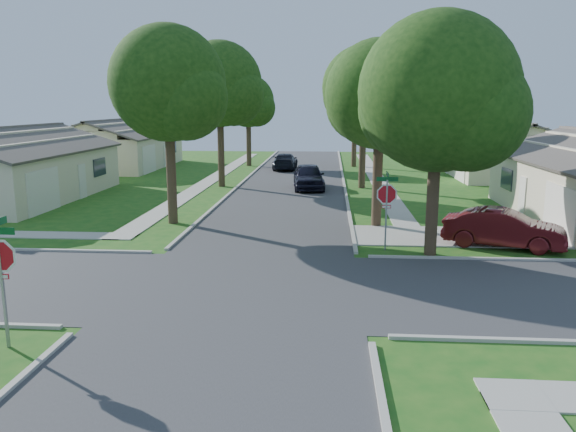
% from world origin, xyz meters
% --- Properties ---
extents(ground, '(100.00, 100.00, 0.00)m').
position_xyz_m(ground, '(0.00, 0.00, 0.00)').
color(ground, '#1B5517').
rests_on(ground, ground).
extents(road_ns, '(7.00, 100.00, 0.02)m').
position_xyz_m(road_ns, '(0.00, 0.00, 0.00)').
color(road_ns, '#333335').
rests_on(road_ns, ground).
extents(sidewalk_ne, '(1.20, 40.00, 0.04)m').
position_xyz_m(sidewalk_ne, '(6.10, 26.00, 0.02)').
color(sidewalk_ne, '#9E9B91').
rests_on(sidewalk_ne, ground).
extents(sidewalk_nw, '(1.20, 40.00, 0.04)m').
position_xyz_m(sidewalk_nw, '(-6.10, 26.00, 0.02)').
color(sidewalk_nw, '#9E9B91').
rests_on(sidewalk_nw, ground).
extents(driveway, '(8.80, 3.60, 0.05)m').
position_xyz_m(driveway, '(7.90, 7.10, 0.03)').
color(driveway, '#9E9B91').
rests_on(driveway, ground).
extents(stop_sign_sw, '(1.05, 0.80, 2.98)m').
position_xyz_m(stop_sign_sw, '(-4.70, -4.70, 2.03)').
color(stop_sign_sw, gray).
rests_on(stop_sign_sw, ground).
extents(stop_sign_ne, '(1.05, 0.80, 2.98)m').
position_xyz_m(stop_sign_ne, '(4.70, 4.70, 2.03)').
color(stop_sign_ne, gray).
rests_on(stop_sign_ne, ground).
extents(tree_e_near, '(4.97, 4.80, 8.28)m').
position_xyz_m(tree_e_near, '(4.75, 9.01, 5.64)').
color(tree_e_near, '#38281C').
rests_on(tree_e_near, ground).
extents(tree_e_mid, '(5.59, 5.40, 9.21)m').
position_xyz_m(tree_e_mid, '(4.76, 21.01, 6.25)').
color(tree_e_mid, '#38281C').
rests_on(tree_e_mid, ground).
extents(tree_e_far, '(5.17, 5.00, 8.72)m').
position_xyz_m(tree_e_far, '(4.75, 34.01, 5.98)').
color(tree_e_far, '#38281C').
rests_on(tree_e_far, ground).
extents(tree_w_near, '(5.38, 5.20, 8.97)m').
position_xyz_m(tree_w_near, '(-4.64, 9.01, 6.12)').
color(tree_w_near, '#38281C').
rests_on(tree_w_near, ground).
extents(tree_w_mid, '(5.80, 5.60, 9.56)m').
position_xyz_m(tree_w_mid, '(-4.64, 21.01, 6.49)').
color(tree_w_mid, '#38281C').
rests_on(tree_w_mid, ground).
extents(tree_w_far, '(4.76, 4.60, 8.04)m').
position_xyz_m(tree_w_far, '(-4.65, 34.01, 5.51)').
color(tree_w_far, '#38281C').
rests_on(tree_w_far, ground).
extents(tree_ne_corner, '(5.80, 5.60, 8.66)m').
position_xyz_m(tree_ne_corner, '(6.36, 4.21, 5.59)').
color(tree_ne_corner, '#38281C').
rests_on(tree_ne_corner, ground).
extents(house_ne_far, '(8.42, 13.60, 4.23)m').
position_xyz_m(house_ne_far, '(15.99, 29.00, 1.52)').
color(house_ne_far, beige).
rests_on(house_ne_far, ground).
extents(house_nw_near, '(8.42, 13.60, 4.23)m').
position_xyz_m(house_nw_near, '(-15.99, 15.00, 1.52)').
color(house_nw_near, beige).
rests_on(house_nw_near, ground).
extents(house_nw_far, '(8.42, 13.60, 4.23)m').
position_xyz_m(house_nw_far, '(-15.99, 32.00, 1.52)').
color(house_nw_far, beige).
rests_on(house_nw_far, ground).
extents(car_driveway, '(4.77, 3.03, 1.48)m').
position_xyz_m(car_driveway, '(9.29, 5.50, 0.74)').
color(car_driveway, '#4C0F13').
rests_on(car_driveway, ground).
extents(car_curb_east, '(2.35, 4.99, 1.65)m').
position_xyz_m(car_curb_east, '(1.20, 20.28, 0.83)').
color(car_curb_east, black).
rests_on(car_curb_east, ground).
extents(car_curb_west, '(1.96, 4.77, 1.38)m').
position_xyz_m(car_curb_west, '(-1.20, 31.26, 0.69)').
color(car_curb_west, black).
rests_on(car_curb_west, ground).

